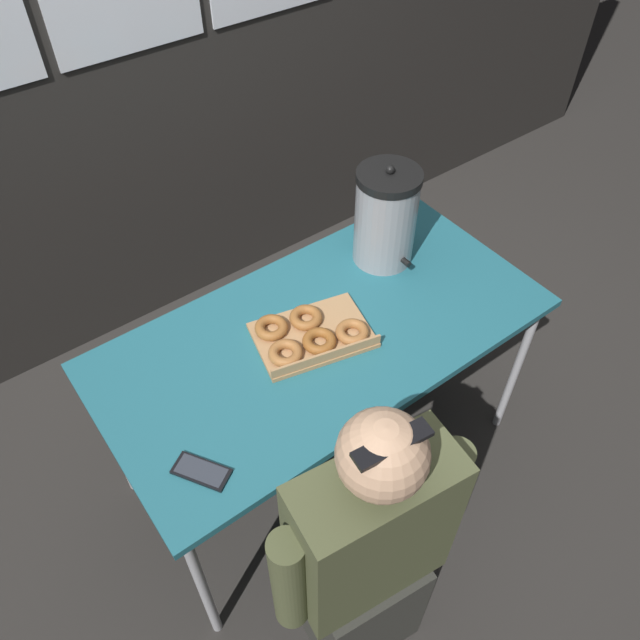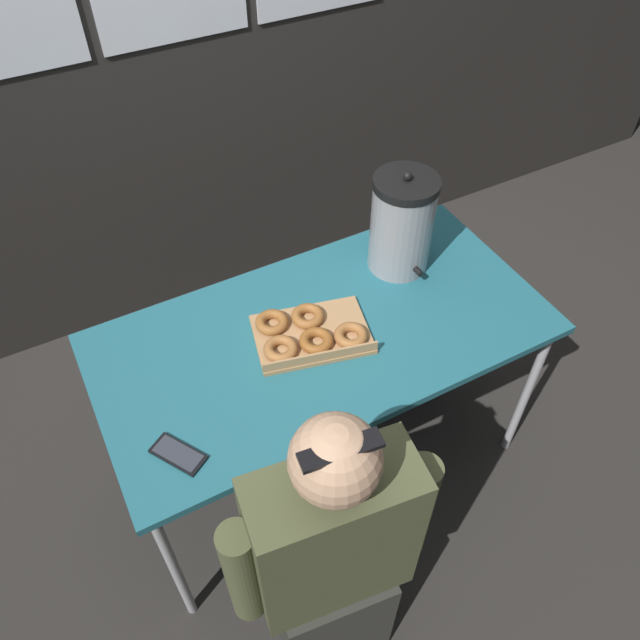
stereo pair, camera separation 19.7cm
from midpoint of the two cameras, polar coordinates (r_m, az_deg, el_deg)
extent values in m
plane|color=#2D2B28|center=(2.63, 2.44, -12.20)|extent=(12.00, 12.00, 0.00)
cube|color=#282623|center=(2.62, -11.12, 24.94)|extent=(6.00, 0.10, 2.60)
cube|color=#236675|center=(2.03, 3.10, -1.44)|extent=(1.47, 0.74, 0.03)
cylinder|color=#ADADB2|center=(2.06, -10.34, -21.60)|extent=(0.03, 0.03, 0.73)
cylinder|color=#ADADB2|center=(2.50, 20.52, -6.46)|extent=(0.03, 0.03, 0.73)
cylinder|color=#ADADB2|center=(2.39, -15.99, -8.07)|extent=(0.03, 0.03, 0.73)
cylinder|color=#ADADB2|center=(2.78, 11.71, 2.93)|extent=(0.03, 0.03, 0.73)
cube|color=tan|center=(2.00, 2.01, -1.40)|extent=(0.41, 0.33, 0.02)
cube|color=tan|center=(1.90, 3.03, -3.53)|extent=(0.35, 0.09, 0.04)
torus|color=#A56835|center=(1.92, -0.70, -2.83)|extent=(0.15, 0.15, 0.03)
torus|color=#945724|center=(1.94, 2.54, -2.08)|extent=(0.14, 0.14, 0.03)
torus|color=#A56835|center=(1.97, 5.70, -1.58)|extent=(0.15, 0.15, 0.03)
torus|color=#9C5F2C|center=(2.00, -1.62, -0.37)|extent=(0.12, 0.12, 0.03)
torus|color=#9E612E|center=(2.01, 1.65, 0.20)|extent=(0.14, 0.14, 0.03)
cylinder|color=#939399|center=(2.17, 10.06, 8.23)|extent=(0.21, 0.21, 0.33)
cylinder|color=black|center=(2.06, 10.71, 12.06)|extent=(0.22, 0.22, 0.03)
sphere|color=black|center=(2.05, 10.81, 12.67)|extent=(0.03, 0.03, 0.03)
cylinder|color=black|center=(2.17, 11.39, 4.40)|extent=(0.02, 0.05, 0.02)
cube|color=black|center=(1.76, -9.70, -12.21)|extent=(0.14, 0.17, 0.01)
cube|color=#2D333D|center=(1.76, -9.72, -12.12)|extent=(0.12, 0.15, 0.00)
cube|color=#33332D|center=(2.13, 3.84, -24.74)|extent=(0.36, 0.27, 0.49)
cube|color=#4C5133|center=(1.65, 4.77, -19.26)|extent=(0.43, 0.24, 0.53)
sphere|color=tan|center=(1.32, 5.77, -12.89)|extent=(0.20, 0.20, 0.20)
cube|color=black|center=(1.24, 6.54, -12.01)|extent=(0.18, 0.07, 0.01)
cylinder|color=#4C5133|center=(1.74, 12.07, -16.73)|extent=(0.09, 0.09, 0.43)
cylinder|color=#4C5133|center=(1.64, -3.38, -22.35)|extent=(0.09, 0.09, 0.43)
camera|label=1|loc=(0.10, -87.13, 3.10)|focal=35.00mm
camera|label=2|loc=(0.10, 92.87, -3.10)|focal=35.00mm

